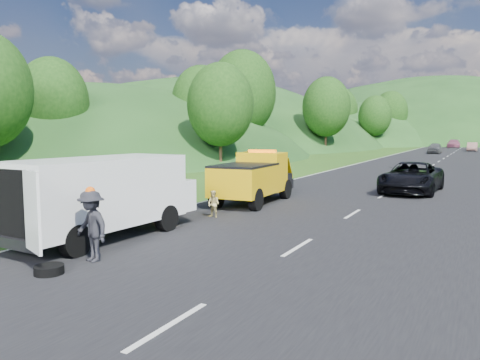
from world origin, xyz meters
The scene contains 14 objects.
ground centered at (0.00, 0.00, 0.00)m, with size 320.00×320.00×0.00m, color #38661E.
road_surface centered at (3.00, 40.00, 0.01)m, with size 14.00×200.00×0.02m, color black.
tree_line_left centered at (-19.00, 60.00, 0.00)m, with size 14.00×140.00×14.00m, color #2B5519, non-canonical shape.
tow_truck centered at (-1.73, 4.79, 1.17)m, with size 2.44×5.70×2.39m.
white_van centered at (-2.66, -3.63, 1.40)m, with size 3.81×7.06×2.47m.
woman centered at (-3.05, 0.09, 0.00)m, with size 0.65×0.47×1.77m, color silver.
child centered at (-1.44, 0.79, 0.00)m, with size 0.50×0.39×1.02m, color tan.
worker centered at (-1.04, -5.72, 0.00)m, with size 1.16×0.67×1.80m, color black.
suitcase centered at (-4.37, -0.58, 0.26)m, with size 0.33×0.18×0.52m, color #4F483B.
spare_tire centered at (-1.13, -6.96, 0.00)m, with size 0.66×0.66×0.20m, color black.
passing_suv centered at (4.08, 11.92, 0.00)m, with size 2.66×5.77×1.60m, color black.
dist_car_a centered at (0.73, 59.37, 0.00)m, with size 1.81×4.50×1.53m, color #414246.
dist_car_b centered at (5.29, 70.47, 0.00)m, with size 1.49×4.26×1.40m, color #835D57.
dist_car_c centered at (1.57, 86.79, 0.00)m, with size 2.19×5.39×1.56m, color #8D4661.
Camera 1 is at (7.59, -14.09, 3.27)m, focal length 35.00 mm.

